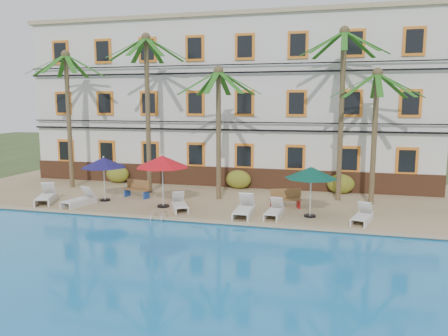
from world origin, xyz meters
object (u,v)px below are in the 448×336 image
(pool_ladder, at_px, (159,219))
(lounger_b, at_px, (80,200))
(palm_a, at_px, (68,100))
(palm_b, at_px, (147,93))
(bench_right, at_px, (285,198))
(palm_d, at_px, (342,91))
(bench_left, at_px, (138,189))
(palm_e, at_px, (375,116))
(umbrella_red, at_px, (162,162))
(lounger_c, at_px, (180,204))
(lounger_f, at_px, (362,216))
(lounger_e, at_px, (274,211))
(umbrella_green, at_px, (311,173))
(lounger_a, at_px, (46,196))
(palm_c, at_px, (218,113))
(lounger_d, at_px, (244,209))
(umbrella_blue, at_px, (104,163))

(pool_ladder, bearing_deg, lounger_b, 163.17)
(palm_a, distance_m, pool_ladder, 10.99)
(palm_b, relative_size, bench_right, 5.57)
(palm_d, xyz_separation_m, bench_left, (-10.43, -1.96, -5.12))
(palm_e, bearing_deg, pool_ladder, -149.54)
(palm_e, xyz_separation_m, umbrella_red, (-9.87, -3.21, -2.17))
(palm_d, xyz_separation_m, lounger_c, (-7.27, -4.06, -5.33))
(palm_a, xyz_separation_m, pool_ladder, (7.94, -5.57, -5.16))
(palm_d, bearing_deg, lounger_f, -76.93)
(palm_a, relative_size, palm_e, 1.20)
(lounger_c, xyz_separation_m, lounger_e, (4.52, -0.16, -0.00))
(lounger_e, bearing_deg, palm_a, 162.91)
(umbrella_green, distance_m, bench_left, 9.51)
(lounger_a, xyz_separation_m, lounger_f, (15.38, 0.03, -0.04))
(umbrella_green, distance_m, lounger_b, 11.29)
(lounger_b, bearing_deg, lounger_f, 0.89)
(palm_a, height_order, lounger_f, palm_a)
(lounger_c, bearing_deg, palm_c, 67.29)
(umbrella_red, distance_m, pool_ladder, 3.19)
(palm_d, xyz_separation_m, lounger_a, (-14.40, -4.24, -5.28))
(lounger_a, bearing_deg, palm_a, 105.63)
(palm_a, relative_size, palm_c, 1.17)
(umbrella_red, distance_m, lounger_f, 9.45)
(umbrella_red, height_order, pool_ladder, umbrella_red)
(palm_d, height_order, lounger_e, palm_d)
(lounger_d, distance_m, bench_left, 6.83)
(palm_a, bearing_deg, lounger_d, -19.98)
(umbrella_blue, bearing_deg, palm_c, 18.41)
(lounger_b, bearing_deg, umbrella_green, 3.13)
(lounger_f, bearing_deg, pool_ladder, -169.01)
(pool_ladder, bearing_deg, lounger_c, 80.65)
(palm_d, distance_m, lounger_f, 6.86)
(lounger_b, xyz_separation_m, pool_ladder, (4.80, -1.45, -0.29))
(palm_d, height_order, lounger_d, palm_d)
(lounger_a, height_order, lounger_d, lounger_d)
(palm_d, bearing_deg, umbrella_red, -155.98)
(umbrella_red, bearing_deg, lounger_d, -10.41)
(bench_left, relative_size, bench_right, 1.00)
(palm_b, distance_m, lounger_d, 9.03)
(palm_a, bearing_deg, palm_d, 1.09)
(umbrella_red, relative_size, lounger_b, 1.33)
(palm_d, height_order, palm_e, palm_d)
(umbrella_blue, xyz_separation_m, umbrella_green, (10.48, -0.66, -0.01))
(palm_e, bearing_deg, umbrella_green, -130.34)
(lounger_d, distance_m, bench_right, 2.56)
(lounger_b, distance_m, lounger_c, 5.11)
(palm_e, relative_size, bench_right, 4.26)
(palm_c, relative_size, umbrella_blue, 2.96)
(palm_b, height_order, umbrella_red, palm_b)
(palm_d, bearing_deg, lounger_a, -163.60)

